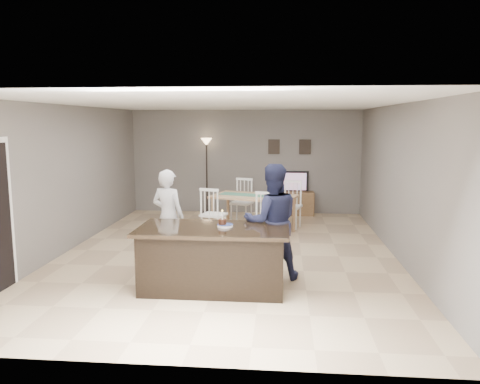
# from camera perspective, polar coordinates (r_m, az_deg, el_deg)

# --- Properties ---
(floor) EXTENTS (8.00, 8.00, 0.00)m
(floor) POSITION_cam_1_polar(r_m,az_deg,el_deg) (8.63, -1.47, -7.52)
(floor) COLOR tan
(floor) RESTS_ON ground
(room_shell) EXTENTS (8.00, 8.00, 8.00)m
(room_shell) POSITION_cam_1_polar(r_m,az_deg,el_deg) (8.33, -1.52, 3.64)
(room_shell) COLOR slate
(room_shell) RESTS_ON floor
(kitchen_island) EXTENTS (2.15, 1.10, 0.90)m
(kitchen_island) POSITION_cam_1_polar(r_m,az_deg,el_deg) (6.79, -3.25, -8.02)
(kitchen_island) COLOR black
(kitchen_island) RESTS_ON floor
(tv_console) EXTENTS (1.20, 0.40, 0.60)m
(tv_console) POSITION_cam_1_polar(r_m,az_deg,el_deg) (12.19, 6.19, -1.37)
(tv_console) COLOR brown
(tv_console) RESTS_ON floor
(television) EXTENTS (0.91, 0.12, 0.53)m
(television) POSITION_cam_1_polar(r_m,az_deg,el_deg) (12.18, 6.22, 1.29)
(television) COLOR black
(television) RESTS_ON tv_console
(tv_screen_glow) EXTENTS (0.78, 0.00, 0.78)m
(tv_screen_glow) POSITION_cam_1_polar(r_m,az_deg,el_deg) (12.10, 6.23, 1.28)
(tv_screen_glow) COLOR #CC4616
(tv_screen_glow) RESTS_ON tv_console
(picture_frames) EXTENTS (1.10, 0.02, 0.38)m
(picture_frames) POSITION_cam_1_polar(r_m,az_deg,el_deg) (12.23, 6.05, 5.50)
(picture_frames) COLOR black
(picture_frames) RESTS_ON room_shell
(woman) EXTENTS (0.68, 0.55, 1.60)m
(woman) POSITION_cam_1_polar(r_m,az_deg,el_deg) (8.03, -8.76, -2.96)
(woman) COLOR silver
(woman) RESTS_ON floor
(man) EXTENTS (0.96, 0.81, 1.77)m
(man) POSITION_cam_1_polar(r_m,az_deg,el_deg) (7.15, 3.91, -3.61)
(man) COLOR #191C37
(man) RESTS_ON floor
(birthday_cake) EXTENTS (0.16, 0.16, 0.24)m
(birthday_cake) POSITION_cam_1_polar(r_m,az_deg,el_deg) (6.72, -2.16, -3.76)
(birthday_cake) COLOR gold
(birthday_cake) RESTS_ON kitchen_island
(plate_stack) EXTENTS (0.23, 0.23, 0.04)m
(plate_stack) POSITION_cam_1_polar(r_m,az_deg,el_deg) (6.71, -1.83, -4.11)
(plate_stack) COLOR white
(plate_stack) RESTS_ON kitchen_island
(dining_table) EXTENTS (2.16, 2.37, 1.07)m
(dining_table) POSITION_cam_1_polar(r_m,az_deg,el_deg) (10.09, 1.69, -1.21)
(dining_table) COLOR tan
(dining_table) RESTS_ON floor
(floor_lamp) EXTENTS (0.30, 0.30, 1.97)m
(floor_lamp) POSITION_cam_1_polar(r_m,az_deg,el_deg) (12.22, -4.10, 4.50)
(floor_lamp) COLOR black
(floor_lamp) RESTS_ON floor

